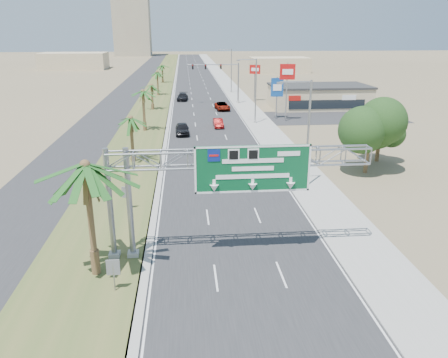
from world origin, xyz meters
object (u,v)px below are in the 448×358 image
object	(u,v)px
car_left_lane	(182,129)
pole_sign_red_near	(287,75)
car_far	(182,97)
sign_gantry	(227,167)
palm_near	(85,166)
store_building	(319,97)
car_mid_lane	(218,123)
car_right_lane	(222,106)
pole_sign_red_far	(255,72)
signal_mast	(228,79)
pole_sign_blue	(277,89)

from	to	relation	value
car_left_lane	pole_sign_red_near	bearing A→B (deg)	24.39
car_far	pole_sign_red_near	bearing A→B (deg)	-49.75
car_left_lane	car_far	distance (m)	31.77
sign_gantry	palm_near	world-z (taller)	palm_near
store_building	car_mid_lane	world-z (taller)	store_building
sign_gantry	car_left_lane	size ratio (longest dim) A/B	3.53
car_right_lane	pole_sign_red_far	world-z (taller)	pole_sign_red_far
signal_mast	car_right_lane	distance (m)	8.52
pole_sign_blue	pole_sign_red_far	xyz separation A→B (m)	(-0.69, 19.07, 0.98)
signal_mast	car_mid_lane	world-z (taller)	signal_mast
palm_near	store_building	world-z (taller)	palm_near
car_mid_lane	car_far	bearing A→B (deg)	99.81
palm_near	signal_mast	xyz separation A→B (m)	(14.37, 63.97, -2.08)
car_left_lane	car_right_lane	xyz separation A→B (m)	(7.39, 19.48, -0.10)
car_left_lane	pole_sign_red_far	xyz separation A→B (m)	(14.97, 29.48, 5.14)
palm_near	car_mid_lane	size ratio (longest dim) A/B	2.12
car_left_lane	car_right_lane	size ratio (longest dim) A/B	0.93
signal_mast	store_building	bearing A→B (deg)	-19.54
signal_mast	car_left_lane	world-z (taller)	signal_mast
pole_sign_red_far	car_far	bearing A→B (deg)	171.31
signal_mast	car_mid_lane	xyz separation A→B (m)	(-3.74, -22.21, -4.20)
car_left_lane	car_far	world-z (taller)	car_left_lane
car_left_lane	car_far	size ratio (longest dim) A/B	0.92
pole_sign_red_far	pole_sign_blue	bearing A→B (deg)	-87.92
palm_near	pole_sign_red_far	world-z (taller)	palm_near
car_mid_lane	pole_sign_red_near	world-z (taller)	pole_sign_red_near
sign_gantry	store_building	size ratio (longest dim) A/B	0.93
car_left_lane	sign_gantry	bearing A→B (deg)	-86.79
car_far	signal_mast	bearing A→B (deg)	-23.95
car_mid_lane	pole_sign_red_far	size ratio (longest dim) A/B	0.52
sign_gantry	pole_sign_red_far	size ratio (longest dim) A/B	2.21
signal_mast	pole_sign_blue	xyz separation A→B (m)	(6.47, -16.29, 0.12)
store_building	car_far	distance (m)	28.27
sign_gantry	car_mid_lane	distance (m)	40.28
pole_sign_blue	car_far	bearing A→B (deg)	126.21
store_building	car_mid_lane	bearing A→B (deg)	-141.70
car_left_lane	pole_sign_blue	world-z (taller)	pole_sign_blue
palm_near	car_far	xyz separation A→B (m)	(5.20, 69.04, -6.18)
store_building	car_right_lane	size ratio (longest dim) A/B	3.51
car_far	pole_sign_red_far	xyz separation A→B (m)	(14.94, -2.28, 5.20)
signal_mast	pole_sign_red_far	bearing A→B (deg)	25.72
car_far	car_left_lane	bearing A→B (deg)	-85.09
car_left_lane	car_far	xyz separation A→B (m)	(0.02, 31.77, -0.06)
signal_mast	store_building	size ratio (longest dim) A/B	0.57
pole_sign_red_near	pole_sign_blue	world-z (taller)	pole_sign_red_near
palm_near	pole_sign_red_far	distance (m)	69.73
sign_gantry	store_building	xyz separation A→B (m)	(23.06, 56.07, -4.06)
sign_gantry	signal_mast	xyz separation A→B (m)	(6.23, 62.05, -1.21)
pole_sign_red_near	car_far	bearing A→B (deg)	125.31
palm_near	pole_sign_red_near	bearing A→B (deg)	64.24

